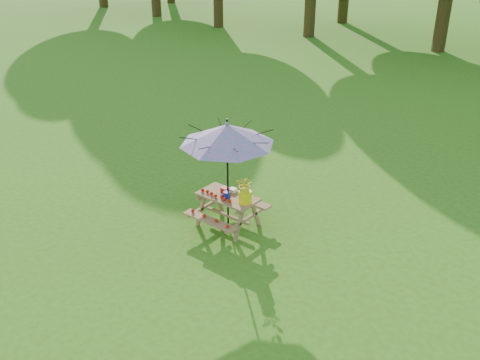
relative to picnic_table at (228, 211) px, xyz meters
The scene contains 5 objects.
picnic_table is the anchor object (origin of this frame).
patio_umbrella 1.62m from the picnic_table, 84.81° to the left, with size 1.97×1.97×2.25m.
produce_bins 0.40m from the picnic_table, 133.36° to the left, with size 0.32×0.41×0.13m.
tomatoes_row 0.44m from the picnic_table, 130.12° to the right, with size 0.77×0.13×0.07m, color red, non-canonical shape.
flower_bucket 0.78m from the picnic_table, ahead, with size 0.37×0.33×0.56m.
Camera 1 is at (8.34, -2.81, 5.51)m, focal length 40.00 mm.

